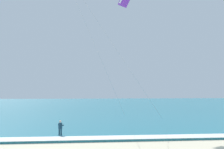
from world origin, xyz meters
name	(u,v)px	position (x,y,z in m)	size (l,w,h in m)	color
sea	(94,105)	(0.00, 71.60, 0.10)	(200.00, 120.00, 0.20)	teal
surf_foam	(119,137)	(0.00, 12.60, 0.22)	(200.00, 2.15, 0.04)	white
surfboard	(60,137)	(-5.69, 14.58, 0.03)	(0.83, 1.47, 0.09)	white
kitesurfer	(60,128)	(-5.68, 14.59, 0.94)	(0.62, 0.62, 1.69)	#143347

